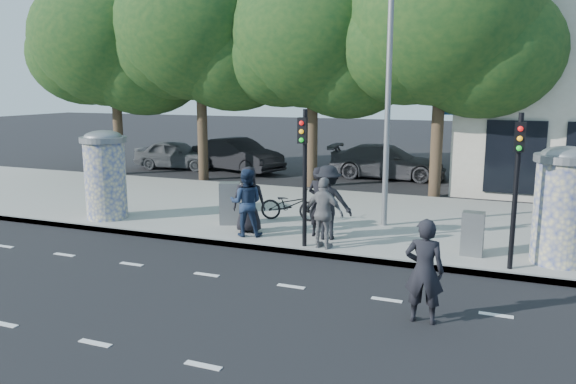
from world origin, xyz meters
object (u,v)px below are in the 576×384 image
at_px(ped_a, 249,200).
at_px(bicycle, 290,205).
at_px(car_right, 387,162).
at_px(traffic_pole_far, 517,175).
at_px(ped_b, 319,202).
at_px(ped_e, 324,213).
at_px(car_mid, 238,155).
at_px(ped_c, 246,203).
at_px(ped_d, 328,202).
at_px(ad_column_left, 105,173).
at_px(car_left, 176,155).
at_px(ad_column_right, 563,203).
at_px(traffic_pole_near, 304,164).
at_px(cabinet_right, 473,234).
at_px(cabinet_left, 230,203).
at_px(street_lamp, 389,60).
at_px(man_road, 424,271).

height_order(ped_a, bicycle, ped_a).
relative_size(bicycle, car_right, 0.35).
bearing_deg(traffic_pole_far, ped_b, 168.12).
bearing_deg(ped_e, car_mid, -44.79).
bearing_deg(car_mid, car_right, -64.93).
xyz_separation_m(ped_c, ped_d, (2.10, 0.51, 0.07)).
bearing_deg(ad_column_left, traffic_pole_far, -3.55).
bearing_deg(ped_e, bicycle, -42.78).
bearing_deg(car_left, car_mid, -92.84).
distance_m(ad_column_right, traffic_pole_near, 5.91).
distance_m(traffic_pole_near, ped_d, 1.48).
relative_size(ad_column_left, bicycle, 1.48).
bearing_deg(ad_column_left, ped_d, 1.77).
xyz_separation_m(ad_column_left, ped_a, (4.72, 0.07, -0.48)).
relative_size(traffic_pole_far, cabinet_right, 3.25).
distance_m(cabinet_left, car_right, 10.97).
relative_size(ped_b, ped_d, 0.97).
relative_size(ad_column_right, traffic_pole_far, 0.78).
bearing_deg(car_mid, ped_e, -125.37).
distance_m(ad_column_left, cabinet_left, 3.96).
height_order(ped_e, cabinet_left, ped_e).
bearing_deg(ad_column_left, ped_a, 0.80).
xyz_separation_m(traffic_pole_far, car_mid, (-12.37, 11.39, -1.43)).
bearing_deg(ped_c, ped_a, -91.01).
height_order(ped_a, ped_b, ped_b).
relative_size(ad_column_right, car_right, 0.51).
xyz_separation_m(street_lamp, car_mid, (-8.97, 8.55, -4.00)).
bearing_deg(bicycle, car_mid, 26.26).
xyz_separation_m(ped_c, car_right, (1.31, 11.72, -0.30)).
bearing_deg(ped_b, cabinet_left, 8.45).
bearing_deg(cabinet_left, cabinet_right, -26.79).
relative_size(man_road, car_mid, 0.39).
xyz_separation_m(traffic_pole_near, bicycle, (-1.34, 2.46, -1.61)).
xyz_separation_m(ped_b, car_left, (-10.92, 10.15, -0.39)).
height_order(ped_b, ped_d, ped_d).
xyz_separation_m(traffic_pole_far, man_road, (-1.41, -3.17, -1.29)).
bearing_deg(bicycle, street_lamp, -90.71).
xyz_separation_m(man_road, cabinet_left, (-6.17, 4.57, -0.18)).
relative_size(ped_a, car_left, 0.44).
bearing_deg(cabinet_left, traffic_pole_far, -32.11).
bearing_deg(car_left, car_right, -91.79).
height_order(ped_c, car_mid, ped_c).
relative_size(ad_column_right, cabinet_right, 2.54).
bearing_deg(ped_e, traffic_pole_near, 16.20).
distance_m(traffic_pole_far, car_left, 19.27).
xyz_separation_m(traffic_pole_near, man_road, (3.39, -3.17, -1.29)).
relative_size(ad_column_left, car_right, 0.51).
relative_size(man_road, car_left, 0.45).
height_order(traffic_pole_near, cabinet_left, traffic_pole_near).
xyz_separation_m(ad_column_right, ped_d, (-5.47, 0.01, -0.42)).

